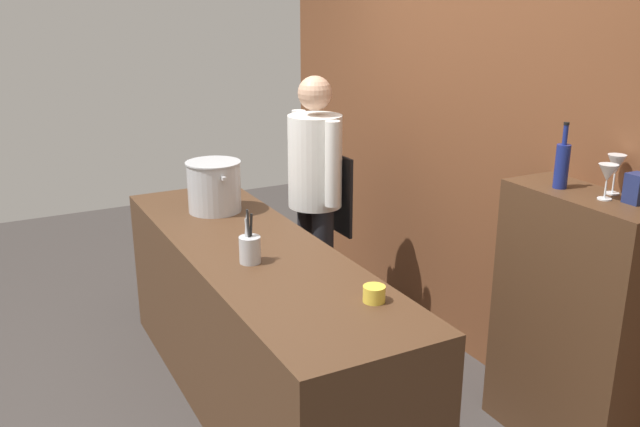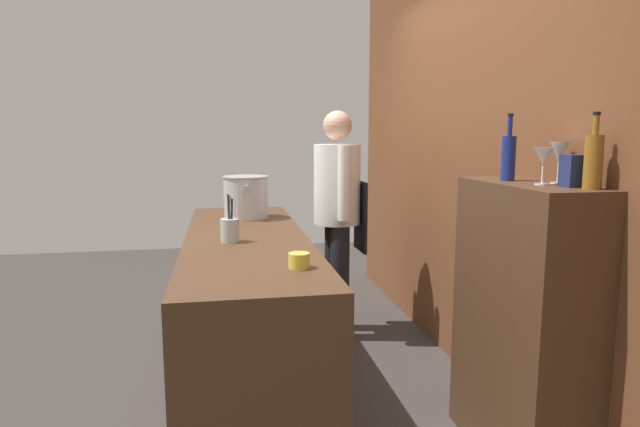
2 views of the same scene
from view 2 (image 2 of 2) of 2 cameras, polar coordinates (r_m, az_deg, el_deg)
name	(u,v)px [view 2 (image 2 of 2)]	position (r m, az deg, el deg)	size (l,w,h in m)	color
ground_plane	(249,379)	(3.44, -7.64, -17.23)	(8.00, 8.00, 0.00)	#383330
brick_back_panel	(471,133)	(3.46, 15.95, 8.33)	(4.40, 0.10, 3.00)	brown
prep_counter	(247,309)	(3.27, -7.80, -10.12)	(2.47, 0.70, 0.90)	#472D1C
bar_cabinet	(522,324)	(2.61, 20.89, -11.05)	(0.76, 0.32, 1.28)	#472D1C
chef	(338,207)	(3.90, 1.90, 0.73)	(0.53, 0.36, 1.66)	black
stockpot_large	(246,197)	(3.81, -7.98, 1.77)	(0.38, 0.32, 0.30)	#B7BABF
utensil_crock	(230,229)	(2.97, -9.65, -1.70)	(0.10, 0.10, 0.27)	#B7BABF
butter_jar	(299,261)	(2.37, -2.27, -5.07)	(0.10, 0.10, 0.07)	yellow
wine_bottle_cobalt	(508,156)	(2.57, 19.58, 5.79)	(0.06, 0.06, 0.30)	navy
wine_bottle_amber	(593,160)	(2.29, 27.29, 5.10)	(0.07, 0.07, 0.29)	#8C5919
wine_glass_short	(559,154)	(2.49, 24.32, 5.89)	(0.08, 0.08, 0.18)	silver
wine_glass_wide	(544,158)	(2.40, 22.88, 5.54)	(0.08, 0.08, 0.16)	silver
spice_tin_navy	(573,171)	(2.36, 25.53, 4.15)	(0.08, 0.08, 0.13)	navy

